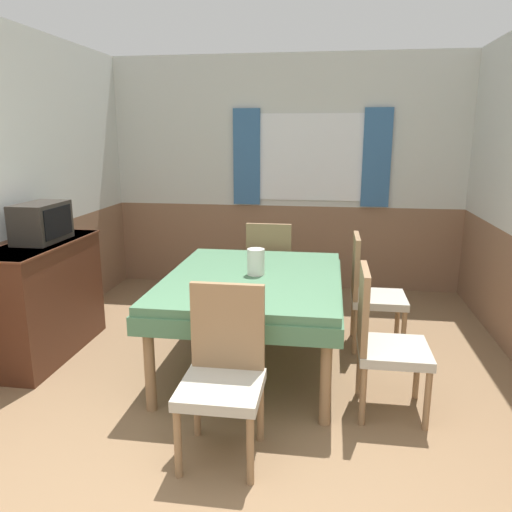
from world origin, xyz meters
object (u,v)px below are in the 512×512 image
chair_head_near (223,369)px  chair_right_near (382,338)px  chair_right_far (370,289)px  tv (42,222)px  sideboard (44,299)px  vase (256,262)px  dining_table (253,288)px  chair_head_window (270,268)px

chair_head_near → chair_right_near: (0.90, 0.56, 0.00)m
chair_right_far → chair_head_near: same height
chair_head_near → tv: tv is taller
sideboard → vase: size_ratio=5.97×
sideboard → vase: (1.70, 0.06, 0.35)m
dining_table → chair_right_near: 1.05m
tv → chair_head_near: bearing=-33.5°
dining_table → vase: (0.02, 0.03, 0.20)m
sideboard → vase: bearing=1.9°
chair_right_near → vase: bearing=-121.8°
chair_right_far → sideboard: chair_right_far is taller
tv → sideboard: bearing=-94.9°
chair_head_near → chair_right_near: same height
tv → dining_table: bearing=-1.3°
dining_table → tv: bearing=178.7°
chair_head_window → chair_right_far: bearing=-31.8°
chair_right_near → chair_right_far: bearing=-180.0°
dining_table → chair_right_far: size_ratio=1.74×
chair_right_near → vase: (-0.89, 0.55, 0.33)m
chair_head_near → sideboard: (-1.69, 1.05, -0.03)m
dining_table → chair_head_near: chair_head_near is taller
chair_head_near → vase: (0.02, 1.11, 0.33)m
chair_head_window → sideboard: 2.02m
chair_right_far → sideboard: 2.65m
chair_head_window → tv: bearing=-148.3°
tv → vase: 1.72m
chair_head_near → chair_head_window: bearing=-90.0°
dining_table → sideboard: sideboard is taller
sideboard → tv: size_ratio=2.48×
chair_head_near → sideboard: chair_head_near is taller
chair_right_near → sideboard: 2.64m
chair_head_window → chair_right_near: same height
chair_head_window → tv: 2.06m
chair_right_far → sideboard: (-2.59, -0.54, -0.03)m
chair_head_window → chair_right_far: 1.06m
chair_right_near → tv: (-2.58, 0.55, 0.58)m
vase → sideboard: bearing=-178.1°
dining_table → chair_head_window: (-0.00, 1.08, -0.13)m
tv → vase: bearing=-0.2°
dining_table → chair_head_near: (0.00, -1.08, -0.13)m
sideboard → chair_head_window: bearing=33.1°
chair_right_far → chair_head_near: 1.83m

